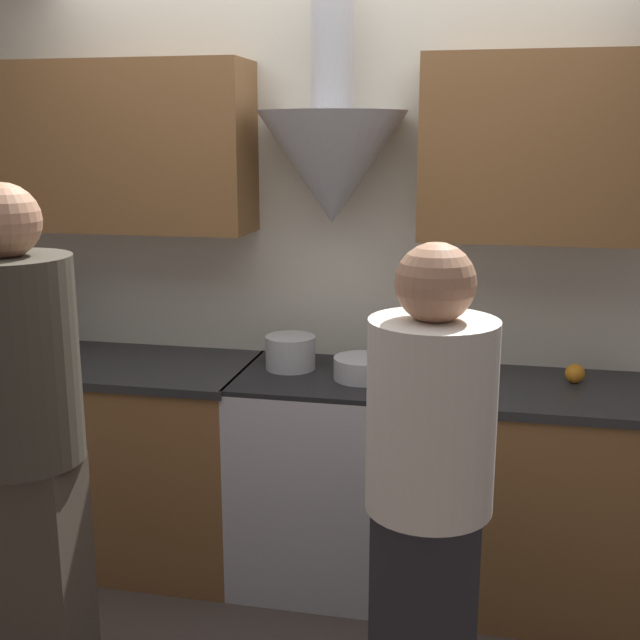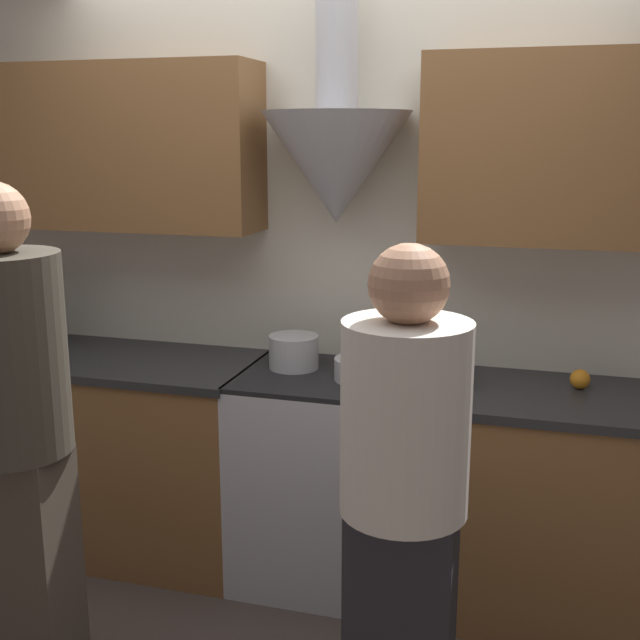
{
  "view_description": "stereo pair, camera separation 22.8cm",
  "coord_description": "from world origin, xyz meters",
  "px_view_note": "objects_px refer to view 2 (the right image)",
  "views": [
    {
      "loc": [
        0.62,
        -2.74,
        1.85
      ],
      "look_at": [
        0.0,
        0.23,
        1.15
      ],
      "focal_mm": 45.0,
      "sensor_mm": 36.0,
      "label": 1
    },
    {
      "loc": [
        0.85,
        -2.68,
        1.85
      ],
      "look_at": [
        0.0,
        0.23,
        1.15
      ],
      "focal_mm": 45.0,
      "sensor_mm": 36.0,
      "label": 2
    }
  ],
  "objects_px": {
    "person_foreground_left": "(12,437)",
    "person_foreground_right": "(403,498)",
    "orange_fruit": "(580,379)",
    "stock_pot": "(294,352)",
    "saucepan": "(452,373)",
    "wine_bottle_5": "(53,319)",
    "wine_bottle_4": "(31,317)",
    "wine_bottle_3": "(13,317)",
    "mixing_bowl": "(363,369)",
    "stove_range": "(327,476)"
  },
  "relations": [
    {
      "from": "saucepan",
      "to": "wine_bottle_5",
      "type": "bearing_deg",
      "value": 177.89
    },
    {
      "from": "wine_bottle_3",
      "to": "person_foreground_left",
      "type": "distance_m",
      "value": 1.35
    },
    {
      "from": "person_foreground_left",
      "to": "wine_bottle_5",
      "type": "bearing_deg",
      "value": 118.39
    },
    {
      "from": "wine_bottle_5",
      "to": "person_foreground_right",
      "type": "bearing_deg",
      "value": -29.44
    },
    {
      "from": "wine_bottle_3",
      "to": "mixing_bowl",
      "type": "bearing_deg",
      "value": -2.15
    },
    {
      "from": "wine_bottle_5",
      "to": "mixing_bowl",
      "type": "xyz_separation_m",
      "value": [
        1.46,
        -0.07,
        -0.1
      ]
    },
    {
      "from": "orange_fruit",
      "to": "person_foreground_left",
      "type": "distance_m",
      "value": 2.04
    },
    {
      "from": "wine_bottle_4",
      "to": "mixing_bowl",
      "type": "distance_m",
      "value": 1.57
    },
    {
      "from": "stock_pot",
      "to": "saucepan",
      "type": "bearing_deg",
      "value": -6.5
    },
    {
      "from": "wine_bottle_4",
      "to": "orange_fruit",
      "type": "height_order",
      "value": "wine_bottle_4"
    },
    {
      "from": "wine_bottle_5",
      "to": "person_foreground_right",
      "type": "xyz_separation_m",
      "value": [
        1.8,
        -1.01,
        -0.17
      ]
    },
    {
      "from": "saucepan",
      "to": "stove_range",
      "type": "bearing_deg",
      "value": 177.46
    },
    {
      "from": "wine_bottle_4",
      "to": "person_foreground_right",
      "type": "relative_size",
      "value": 0.22
    },
    {
      "from": "saucepan",
      "to": "person_foreground_right",
      "type": "relative_size",
      "value": 0.1
    },
    {
      "from": "mixing_bowl",
      "to": "wine_bottle_5",
      "type": "bearing_deg",
      "value": 177.11
    },
    {
      "from": "stove_range",
      "to": "saucepan",
      "type": "distance_m",
      "value": 0.71
    },
    {
      "from": "wine_bottle_4",
      "to": "saucepan",
      "type": "relative_size",
      "value": 2.18
    },
    {
      "from": "wine_bottle_5",
      "to": "person_foreground_left",
      "type": "bearing_deg",
      "value": -61.61
    },
    {
      "from": "stove_range",
      "to": "person_foreground_left",
      "type": "bearing_deg",
      "value": -123.76
    },
    {
      "from": "stock_pot",
      "to": "mixing_bowl",
      "type": "height_order",
      "value": "stock_pot"
    },
    {
      "from": "person_foreground_left",
      "to": "person_foreground_right",
      "type": "xyz_separation_m",
      "value": [
        1.2,
        0.09,
        -0.08
      ]
    },
    {
      "from": "wine_bottle_3",
      "to": "wine_bottle_4",
      "type": "bearing_deg",
      "value": -4.97
    },
    {
      "from": "person_foreground_left",
      "to": "stock_pot",
      "type": "bearing_deg",
      "value": 63.75
    },
    {
      "from": "stove_range",
      "to": "wine_bottle_3",
      "type": "relative_size",
      "value": 2.63
    },
    {
      "from": "wine_bottle_4",
      "to": "person_foreground_left",
      "type": "height_order",
      "value": "person_foreground_left"
    },
    {
      "from": "stock_pot",
      "to": "orange_fruit",
      "type": "height_order",
      "value": "stock_pot"
    },
    {
      "from": "mixing_bowl",
      "to": "saucepan",
      "type": "height_order",
      "value": "saucepan"
    },
    {
      "from": "person_foreground_left",
      "to": "wine_bottle_4",
      "type": "bearing_deg",
      "value": 122.89
    },
    {
      "from": "mixing_bowl",
      "to": "person_foreground_right",
      "type": "height_order",
      "value": "person_foreground_right"
    },
    {
      "from": "wine_bottle_3",
      "to": "stock_pot",
      "type": "height_order",
      "value": "wine_bottle_3"
    },
    {
      "from": "wine_bottle_5",
      "to": "saucepan",
      "type": "xyz_separation_m",
      "value": [
        1.81,
        -0.07,
        -0.09
      ]
    },
    {
      "from": "stove_range",
      "to": "person_foreground_right",
      "type": "height_order",
      "value": "person_foreground_right"
    },
    {
      "from": "stock_pot",
      "to": "saucepan",
      "type": "relative_size",
      "value": 1.29
    },
    {
      "from": "wine_bottle_5",
      "to": "person_foreground_left",
      "type": "xyz_separation_m",
      "value": [
        0.6,
        -1.1,
        -0.09
      ]
    },
    {
      "from": "orange_fruit",
      "to": "saucepan",
      "type": "bearing_deg",
      "value": -166.64
    },
    {
      "from": "stove_range",
      "to": "saucepan",
      "type": "xyz_separation_m",
      "value": [
        0.51,
        -0.02,
        0.5
      ]
    },
    {
      "from": "mixing_bowl",
      "to": "saucepan",
      "type": "relative_size",
      "value": 1.45
    },
    {
      "from": "wine_bottle_3",
      "to": "saucepan",
      "type": "distance_m",
      "value": 2.01
    },
    {
      "from": "stove_range",
      "to": "wine_bottle_5",
      "type": "height_order",
      "value": "wine_bottle_5"
    },
    {
      "from": "mixing_bowl",
      "to": "person_foreground_left",
      "type": "bearing_deg",
      "value": -130.1
    },
    {
      "from": "wine_bottle_4",
      "to": "mixing_bowl",
      "type": "bearing_deg",
      "value": -1.97
    },
    {
      "from": "wine_bottle_3",
      "to": "orange_fruit",
      "type": "height_order",
      "value": "wine_bottle_3"
    },
    {
      "from": "orange_fruit",
      "to": "person_foreground_left",
      "type": "xyz_separation_m",
      "value": [
        -1.69,
        -1.15,
        0.01
      ]
    },
    {
      "from": "wine_bottle_3",
      "to": "wine_bottle_5",
      "type": "height_order",
      "value": "wine_bottle_3"
    },
    {
      "from": "wine_bottle_5",
      "to": "stock_pot",
      "type": "bearing_deg",
      "value": 0.46
    },
    {
      "from": "saucepan",
      "to": "person_foreground_left",
      "type": "relative_size",
      "value": 0.09
    },
    {
      "from": "mixing_bowl",
      "to": "person_foreground_left",
      "type": "relative_size",
      "value": 0.13
    },
    {
      "from": "mixing_bowl",
      "to": "person_foreground_left",
      "type": "distance_m",
      "value": 1.34
    },
    {
      "from": "stock_pot",
      "to": "orange_fruit",
      "type": "distance_m",
      "value": 1.14
    },
    {
      "from": "wine_bottle_4",
      "to": "orange_fruit",
      "type": "bearing_deg",
      "value": 1.59
    }
  ]
}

